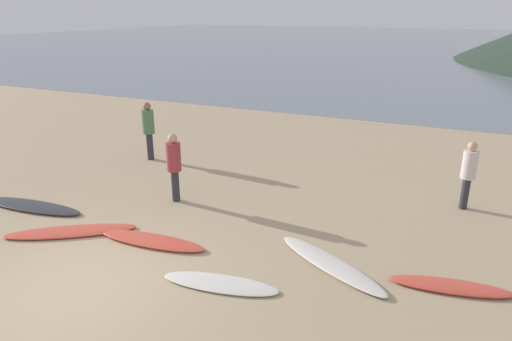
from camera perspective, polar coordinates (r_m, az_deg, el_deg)
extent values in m
cube|color=tan|center=(16.09, 4.47, 3.59)|extent=(120.00, 120.00, 0.20)
cube|color=slate|center=(68.73, 21.10, 14.70)|extent=(140.00, 100.00, 0.01)
ellipsoid|color=#333338|center=(11.66, -26.19, -4.00)|extent=(2.71, 0.83, 0.09)
ellipsoid|color=#D84C38|center=(10.07, -22.13, -7.06)|extent=(2.46, 1.94, 0.08)
ellipsoid|color=#D84C38|center=(9.21, -12.84, -8.53)|extent=(2.29, 0.74, 0.10)
ellipsoid|color=silver|center=(7.77, -4.48, -13.89)|extent=(2.05, 0.87, 0.06)
ellipsoid|color=silver|center=(8.34, 9.28, -11.44)|extent=(2.43, 1.65, 0.10)
ellipsoid|color=#D84C38|center=(8.29, 23.08, -13.14)|extent=(1.99, 0.81, 0.09)
cylinder|color=#2D2D38|center=(11.36, 24.63, -2.62)|extent=(0.18, 0.18, 0.73)
cylinder|color=beige|center=(11.14, 25.12, 0.66)|extent=(0.32, 0.32, 0.64)
sphere|color=tan|center=(11.02, 25.43, 2.74)|extent=(0.21, 0.21, 0.21)
cylinder|color=#2D2D38|center=(14.09, -13.09, 2.95)|extent=(0.19, 0.19, 0.81)
cylinder|color=#4C7A4C|center=(13.90, -13.33, 5.94)|extent=(0.35, 0.35, 0.70)
sphere|color=#936B4C|center=(13.80, -13.48, 7.82)|extent=(0.23, 0.23, 0.23)
cylinder|color=#2D2D38|center=(10.90, -10.02, -1.88)|extent=(0.18, 0.18, 0.76)
cylinder|color=#9E3338|center=(10.66, -10.25, 1.68)|extent=(0.33, 0.33, 0.66)
sphere|color=tan|center=(10.54, -10.39, 3.95)|extent=(0.22, 0.22, 0.22)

